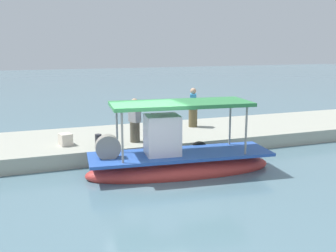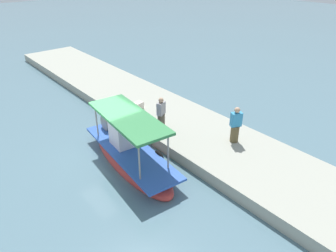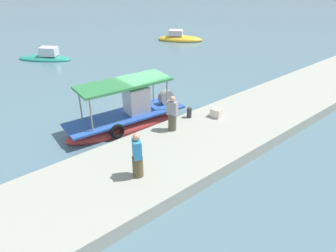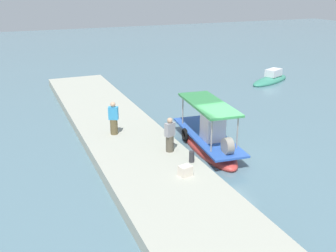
{
  "view_description": "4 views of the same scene",
  "coord_description": "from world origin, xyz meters",
  "views": [
    {
      "loc": [
        3.41,
        11.27,
        4.27
      ],
      "look_at": [
        -1.79,
        -3.0,
        1.09
      ],
      "focal_mm": 41.77,
      "sensor_mm": 36.0,
      "label": 1
    },
    {
      "loc": [
        -11.5,
        5.87,
        8.44
      ],
      "look_at": [
        -1.1,
        -2.88,
        1.0
      ],
      "focal_mm": 33.62,
      "sensor_mm": 36.0,
      "label": 2
    },
    {
      "loc": [
        -8.88,
        -12.72,
        7.68
      ],
      "look_at": [
        -0.7,
        -3.02,
        0.86
      ],
      "focal_mm": 33.66,
      "sensor_mm": 36.0,
      "label": 3
    },
    {
      "loc": [
        15.55,
        -9.82,
        8.22
      ],
      "look_at": [
        -1.95,
        -2.45,
        1.25
      ],
      "focal_mm": 42.19,
      "sensor_mm": 36.0,
      "label": 4
    }
  ],
  "objects": [
    {
      "name": "ground_plane",
      "position": [
        0.0,
        0.0,
        0.0
      ],
      "size": [
        120.0,
        120.0,
        0.0
      ],
      "primitive_type": "plane",
      "color": "slate"
    },
    {
      "name": "dock_quay",
      "position": [
        0.0,
        -4.31,
        0.28
      ],
      "size": [
        36.0,
        4.4,
        0.56
      ],
      "primitive_type": "cube",
      "color": "#A7A899",
      "rests_on": "ground_plane"
    },
    {
      "name": "main_fishing_boat",
      "position": [
        -1.23,
        -0.5,
        0.45
      ],
      "size": [
        6.52,
        2.37,
        2.77
      ],
      "color": "#C83B36",
      "rests_on": "ground_plane"
    },
    {
      "name": "fisherman_near_bollard",
      "position": [
        -0.42,
        -3.0,
        1.33
      ],
      "size": [
        0.49,
        0.54,
        1.7
      ],
      "color": "brown",
      "rests_on": "dock_quay"
    },
    {
      "name": "fisherman_by_crate",
      "position": [
        -3.67,
        -4.84,
        1.37
      ],
      "size": [
        0.53,
        0.57,
        1.78
      ],
      "color": "brown",
      "rests_on": "dock_quay"
    },
    {
      "name": "mooring_bollard",
      "position": [
        1.07,
        -2.56,
        0.82
      ],
      "size": [
        0.24,
        0.24,
        0.51
      ],
      "primitive_type": "cylinder",
      "color": "#2D2D33",
      "rests_on": "dock_quay"
    },
    {
      "name": "cargo_crate",
      "position": [
        2.16,
        -3.39,
        0.78
      ],
      "size": [
        0.52,
        0.6,
        0.44
      ],
      "primitive_type": "cube",
      "rotation": [
        0.0,
        0.0,
        1.8
      ],
      "color": "beige",
      "rests_on": "dock_quay"
    },
    {
      "name": "moored_boat_near",
      "position": [
        0.07,
        14.01,
        0.18
      ],
      "size": [
        4.26,
        4.37,
        1.33
      ],
      "color": "teal",
      "rests_on": "ground_plane"
    },
    {
      "name": "moored_boat_mid",
      "position": [
        13.41,
        11.84,
        0.21
      ],
      "size": [
        4.35,
        4.6,
        1.32
      ],
      "color": "gold",
      "rests_on": "ground_plane"
    }
  ]
}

